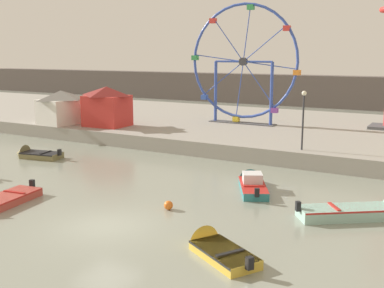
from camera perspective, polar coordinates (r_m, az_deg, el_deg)
The scene contains 12 objects.
ground_plane at distance 20.93m, azimuth -10.50°, elevation -9.83°, with size 240.00×240.00×0.00m, color gray.
quay_promenade at distance 42.91m, azimuth 11.92°, elevation 1.59°, with size 110.00×23.02×1.11m, color gray.
distant_town_skyline at distance 67.49m, azimuth 18.72°, elevation 6.00°, with size 140.00×3.00×4.40m, color #564C47.
motorboat_olive_wood at distance 35.53m, azimuth -18.83°, elevation -1.21°, with size 3.89×2.01×1.33m.
motorboat_mustard_yellow at distance 18.05m, azimuth 2.59°, elevation -12.45°, with size 3.77×2.97×1.30m.
motorboat_seafoam at distance 22.89m, azimuth 20.30°, elevation -7.73°, with size 5.13×4.20×1.27m.
motorboat_teal_painted at distance 26.39m, azimuth 7.30°, elevation -4.70°, with size 3.25×4.60×1.34m.
ferris_wheel_blue_frame at distance 42.56m, azimuth 6.28°, elevation 9.70°, with size 10.45×1.20×10.68m.
carnival_booth_red_striped at distance 41.65m, azimuth -10.35°, elevation 4.64°, with size 4.01×3.34×3.47m.
carnival_booth_white_ticket at distance 43.96m, azimuth -15.68°, elevation 4.44°, with size 3.62×4.24×3.02m.
promenade_lamp_near at distance 31.38m, azimuth 13.46°, elevation 3.88°, with size 0.32×0.32×3.91m.
mooring_buoy_orange at distance 22.59m, azimuth -2.90°, elevation -7.49°, with size 0.44×0.44×0.44m, color orange.
Camera 1 is at (12.77, -14.86, 7.36)m, focal length 43.63 mm.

